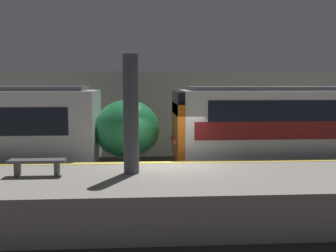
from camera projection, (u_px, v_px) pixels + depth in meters
ground_plane at (170, 196)px, 12.66m from camera, size 120.00×120.00×0.00m
platform at (175, 197)px, 10.67m from camera, size 40.00×3.87×1.16m
station_rear_barrier at (160, 114)px, 19.33m from camera, size 50.00×0.15×4.19m
support_pillar_near at (131, 114)px, 10.78m from camera, size 0.43×0.43×3.28m
platform_bench at (37, 164)px, 10.59m from camera, size 1.50×0.40×0.45m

